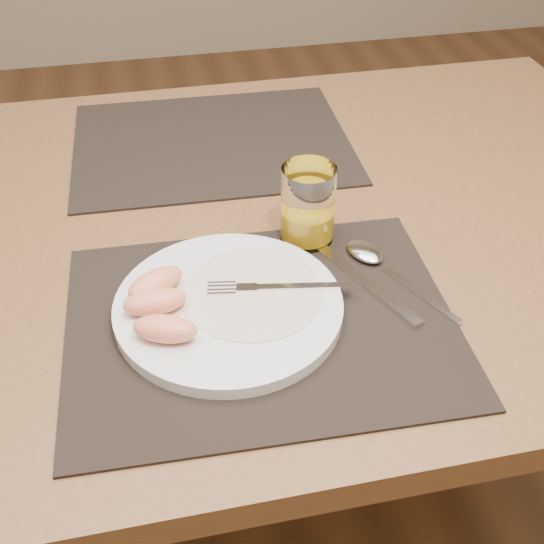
{
  "coord_description": "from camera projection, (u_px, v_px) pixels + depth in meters",
  "views": [
    {
      "loc": [
        -0.11,
        -0.79,
        1.3
      ],
      "look_at": [
        0.02,
        -0.15,
        0.77
      ],
      "focal_mm": 45.0,
      "sensor_mm": 36.0,
      "label": 1
    }
  ],
  "objects": [
    {
      "name": "knife",
      "position": [
        367.0,
        284.0,
        0.84
      ],
      "size": [
        0.1,
        0.21,
        0.01
      ],
      "color": "silver",
      "rests_on": "placemat_near"
    },
    {
      "name": "table",
      "position": [
        236.0,
        264.0,
        1.02
      ],
      "size": [
        1.4,
        0.9,
        0.75
      ],
      "color": "brown",
      "rests_on": "ground"
    },
    {
      "name": "fork",
      "position": [
        267.0,
        287.0,
        0.81
      ],
      "size": [
        0.17,
        0.05,
        0.0
      ],
      "color": "silver",
      "rests_on": "plate"
    },
    {
      "name": "ground",
      "position": [
        246.0,
        509.0,
        1.44
      ],
      "size": [
        5.0,
        5.0,
        0.0
      ],
      "primitive_type": "plane",
      "color": "brown",
      "rests_on": "ground"
    },
    {
      "name": "juice_glass",
      "position": [
        308.0,
        208.0,
        0.89
      ],
      "size": [
        0.07,
        0.07,
        0.11
      ],
      "color": "white",
      "rests_on": "placemat_near"
    },
    {
      "name": "placemat_near",
      "position": [
        261.0,
        322.0,
        0.8
      ],
      "size": [
        0.46,
        0.37,
        0.0
      ],
      "primitive_type": "cube",
      "rotation": [
        0.0,
        0.0,
        -0.04
      ],
      "color": "black",
      "rests_on": "table"
    },
    {
      "name": "plate",
      "position": [
        229.0,
        307.0,
        0.8
      ],
      "size": [
        0.27,
        0.27,
        0.02
      ],
      "primitive_type": "cylinder",
      "color": "white",
      "rests_on": "placemat_near"
    },
    {
      "name": "spoon",
      "position": [
        373.0,
        258.0,
        0.88
      ],
      "size": [
        0.1,
        0.18,
        0.01
      ],
      "color": "silver",
      "rests_on": "placemat_near"
    },
    {
      "name": "plate_dressing",
      "position": [
        252.0,
        292.0,
        0.81
      ],
      "size": [
        0.17,
        0.17,
        0.0
      ],
      "color": "white",
      "rests_on": "plate"
    },
    {
      "name": "placemat_far",
      "position": [
        212.0,
        143.0,
        1.13
      ],
      "size": [
        0.46,
        0.36,
        0.0
      ],
      "primitive_type": "cube",
      "rotation": [
        0.0,
        0.0,
        -0.03
      ],
      "color": "black",
      "rests_on": "table"
    },
    {
      "name": "grapefruit_wedges",
      "position": [
        158.0,
        304.0,
        0.77
      ],
      "size": [
        0.08,
        0.14,
        0.03
      ],
      "color": "#FF8E68",
      "rests_on": "plate"
    }
  ]
}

